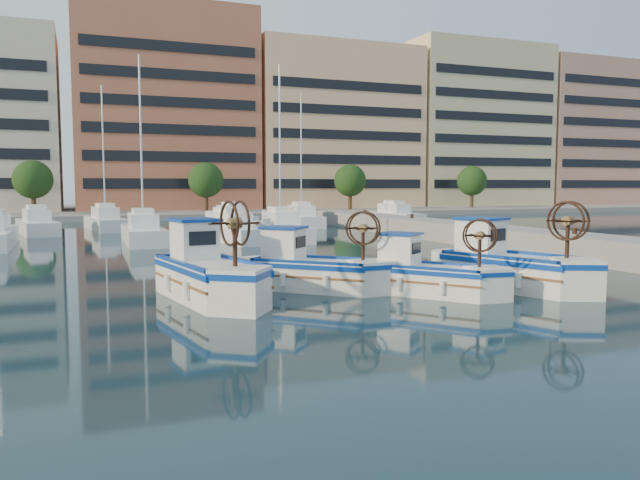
{
  "coord_description": "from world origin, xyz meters",
  "views": [
    {
      "loc": [
        -9.57,
        -17.84,
        3.56
      ],
      "look_at": [
        -1.08,
        4.14,
        1.5
      ],
      "focal_mm": 35.0,
      "sensor_mm": 36.0,
      "label": 1
    }
  ],
  "objects": [
    {
      "name": "ground",
      "position": [
        0.0,
        0.0,
        0.0
      ],
      "size": [
        300.0,
        300.0,
        0.0
      ],
      "primitive_type": "plane",
      "color": "#17343D",
      "rests_on": "ground"
    },
    {
      "name": "quay",
      "position": [
        13.0,
        8.0,
        0.6
      ],
      "size": [
        3.0,
        60.0,
        1.2
      ],
      "primitive_type": "cube",
      "color": "gray",
      "rests_on": "ground"
    },
    {
      "name": "waterfront",
      "position": [
        9.23,
        65.04,
        11.1
      ],
      "size": [
        180.0,
        40.0,
        25.6
      ],
      "color": "gray",
      "rests_on": "ground"
    },
    {
      "name": "yacht_marina",
      "position": [
        -2.83,
        27.88,
        0.53
      ],
      "size": [
        38.16,
        22.62,
        11.5
      ],
      "color": "white",
      "rests_on": "ground"
    },
    {
      "name": "fishing_boat_a",
      "position": [
        -5.87,
        1.49,
        0.87
      ],
      "size": [
        2.85,
        5.19,
        3.15
      ],
      "rotation": [
        0.0,
        0.0,
        0.17
      ],
      "color": "white",
      "rests_on": "ground"
    },
    {
      "name": "fishing_boat_b",
      "position": [
        -2.25,
        1.98,
        0.75
      ],
      "size": [
        4.25,
        4.15,
        2.73
      ],
      "rotation": [
        0.0,
        0.0,
        0.82
      ],
      "color": "white",
      "rests_on": "ground"
    },
    {
      "name": "fishing_boat_c",
      "position": [
        0.94,
        -0.29,
        0.7
      ],
      "size": [
        3.71,
        4.06,
        2.54
      ],
      "rotation": [
        0.0,
        0.0,
        0.67
      ],
      "color": "white",
      "rests_on": "ground"
    },
    {
      "name": "fishing_boat_d",
      "position": [
        4.23,
        -0.23,
        0.85
      ],
      "size": [
        3.49,
        5.1,
        3.07
      ],
      "rotation": [
        0.0,
        0.0,
        0.35
      ],
      "color": "white",
      "rests_on": "ground"
    }
  ]
}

